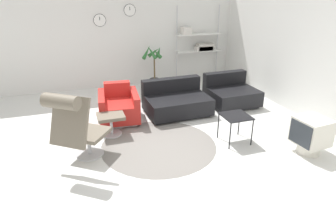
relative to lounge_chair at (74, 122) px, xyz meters
The scene contains 13 objects.
ground_plane 1.50m from the lounge_chair, 17.62° to the left, with size 12.00×12.00×0.00m, color silver.
wall_back 3.95m from the lounge_chair, 70.98° to the left, with size 12.00×0.09×2.80m.
wall_right 4.54m from the lounge_chair, ahead, with size 0.06×12.00×2.80m.
round_rug 1.49m from the lounge_chair, ahead, with size 1.94×1.94×0.01m.
lounge_chair is the anchor object (origin of this frame).
ottoman 1.10m from the lounge_chair, 53.20° to the left, with size 0.47×0.40×0.39m.
armchair_red 1.71m from the lounge_chair, 58.95° to the left, with size 0.85×0.93×0.70m.
couch_low 2.54m from the lounge_chair, 34.19° to the left, with size 1.32×0.96×0.68m.
couch_second 3.75m from the lounge_chair, 23.57° to the left, with size 1.06×0.95×0.68m.
side_table 2.60m from the lounge_chair, ahead, with size 0.46×0.46×0.49m.
crt_television 3.64m from the lounge_chair, 13.14° to the right, with size 0.52×0.52×0.60m.
potted_plant 3.77m from the lounge_chair, 56.56° to the left, with size 0.54×0.56×1.16m.
shelf_unit 4.90m from the lounge_chair, 44.66° to the left, with size 1.29×0.28×2.05m.
Camera 1 is at (-1.22, -4.52, 2.51)m, focal length 32.00 mm.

